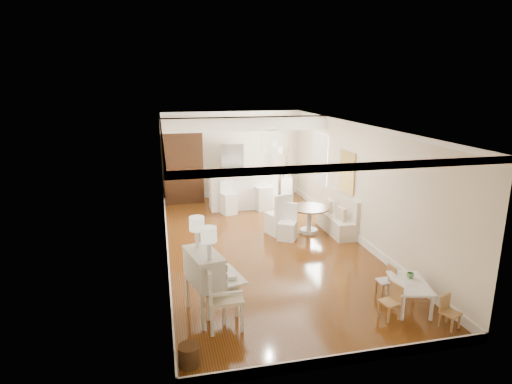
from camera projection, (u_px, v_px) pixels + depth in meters
name	position (u px, v px, depth m)	size (l,w,h in m)	color
room	(263.00, 160.00, 9.86)	(9.00, 9.04, 2.82)	brown
secretary_bureau	(204.00, 285.00, 6.90)	(0.87, 0.89, 1.12)	beige
gustavian_armchair	(224.00, 296.00, 6.62)	(0.59, 0.59, 1.03)	silver
wicker_basket	(189.00, 355.00, 5.78)	(0.29, 0.29, 0.29)	#492E16
kids_table	(409.00, 295.00, 7.25)	(0.55, 0.92, 0.46)	white
kids_chair_a	(390.00, 302.00, 6.90)	(0.28, 0.28, 0.58)	tan
kids_chair_b	(385.00, 281.00, 7.65)	(0.27, 0.27, 0.56)	#9F7548
kids_chair_c	(451.00, 313.00, 6.62)	(0.26, 0.26, 0.53)	#AC7E4E
banquette	(336.00, 213.00, 10.82)	(0.52, 1.60, 0.98)	silver
dining_table	(309.00, 220.00, 10.80)	(0.98, 0.98, 0.67)	#482C17
slip_chair_near	(287.00, 222.00, 10.30)	(0.42, 0.43, 0.88)	white
slip_chair_far	(278.00, 213.00, 10.68)	(0.51, 0.53, 1.07)	white
breakfast_counter	(243.00, 191.00, 12.86)	(2.05, 0.65, 1.03)	white
bar_stool_left	(229.00, 198.00, 12.28)	(0.39, 0.39, 0.97)	silver
bar_stool_right	(263.00, 191.00, 12.67)	(0.46, 0.46, 1.14)	silver
pantry_cabinet	(183.00, 166.00, 13.36)	(1.20, 0.60, 2.30)	#381E11
fridge	(243.00, 171.00, 13.80)	(0.75, 0.65, 1.80)	silver
sideboard	(286.00, 188.00, 13.82)	(0.35, 0.78, 0.75)	white
pencil_cup	(410.00, 275.00, 7.34)	(0.12, 0.12, 0.10)	#5A9758
branch_vase	(286.00, 173.00, 13.72)	(0.21, 0.21, 0.22)	white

